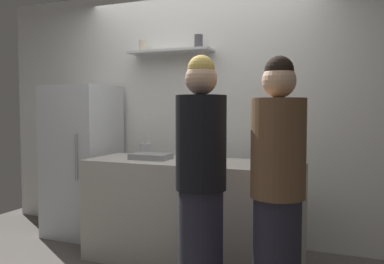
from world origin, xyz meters
TOP-DOWN VIEW (x-y plane):
  - back_wall_assembly at (-0.00, 1.25)m, footprint 4.80×0.32m
  - refrigerator at (-1.19, 0.85)m, footprint 0.65×0.66m
  - counter at (0.20, 0.53)m, footprint 1.87×0.63m
  - baking_pan at (-0.19, 0.51)m, footprint 0.34×0.24m
  - utensil_holder at (-0.38, 0.75)m, footprint 0.11×0.11m
  - wine_bottle_pale_glass at (1.06, 0.53)m, footprint 0.07×0.07m
  - wine_bottle_green_glass at (0.98, 0.73)m, footprint 0.07×0.07m
  - water_bottle_plastic at (0.73, 0.63)m, footprint 0.08×0.08m
  - person_brown_jacket at (1.04, -0.14)m, footprint 0.34×0.34m
  - person_blonde at (0.53, -0.14)m, footprint 0.34×0.34m

SIDE VIEW (x-z plane):
  - counter at x=0.20m, z-range 0.00..0.89m
  - refrigerator at x=-1.19m, z-range 0.00..1.58m
  - person_brown_jacket at x=1.04m, z-range -0.01..1.65m
  - person_blonde at x=0.53m, z-range -0.01..1.68m
  - baking_pan at x=-0.19m, z-range 0.89..0.94m
  - utensil_holder at x=-0.38m, z-range 0.84..1.06m
  - wine_bottle_green_glass at x=0.98m, z-range 0.85..1.13m
  - water_bottle_plastic at x=0.73m, z-range 0.87..1.12m
  - wine_bottle_pale_glass at x=1.06m, z-range 0.85..1.15m
  - back_wall_assembly at x=0.00m, z-range 0.00..2.60m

